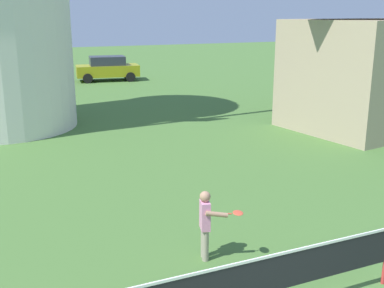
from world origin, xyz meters
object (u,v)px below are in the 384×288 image
at_px(tennis_net, 251,279).
at_px(chapel, 377,39).
at_px(player_far, 206,221).
at_px(parked_car_red, 25,73).
at_px(parked_car_mustard, 108,68).

distance_m(tennis_net, chapel, 13.83).
relative_size(player_far, chapel, 0.17).
relative_size(player_far, parked_car_red, 0.32).
bearing_deg(chapel, player_far, -146.43).
height_order(player_far, parked_car_mustard, parked_car_mustard).
bearing_deg(player_far, parked_car_red, 92.06).
xyz_separation_m(parked_car_red, chapel, (11.05, -16.31, 2.47)).
distance_m(parked_car_red, parked_car_mustard, 5.09).
xyz_separation_m(tennis_net, player_far, (0.23, 1.90, 0.04)).
bearing_deg(parked_car_mustard, player_far, -100.23).
distance_m(player_far, chapel, 12.53).
height_order(parked_car_mustard, chapel, chapel).
height_order(tennis_net, chapel, chapel).
distance_m(tennis_net, parked_car_mustard, 25.78).
height_order(player_far, parked_car_red, parked_car_red).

